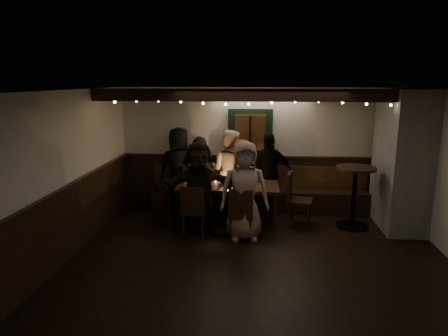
# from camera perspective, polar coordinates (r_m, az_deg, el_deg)

# --- Properties ---
(room) EXTENTS (6.02, 5.01, 2.62)m
(room) POSITION_cam_1_polar(r_m,az_deg,el_deg) (7.73, 12.94, -0.36)
(room) COLOR black
(room) RESTS_ON ground
(dining_table) EXTENTS (2.14, 0.92, 0.93)m
(dining_table) POSITION_cam_1_polar(r_m,az_deg,el_deg) (7.75, -0.15, -2.85)
(dining_table) COLOR black
(dining_table) RESTS_ON ground
(chair_near_left) EXTENTS (0.46, 0.46, 0.94)m
(chair_near_left) POSITION_cam_1_polar(r_m,az_deg,el_deg) (7.12, -4.35, -5.73)
(chair_near_left) COLOR black
(chair_near_left) RESTS_ON ground
(chair_near_right) EXTENTS (0.48, 0.48, 0.94)m
(chair_near_right) POSITION_cam_1_polar(r_m,az_deg,el_deg) (6.95, 2.52, -6.18)
(chair_near_right) COLOR black
(chair_near_right) RESTS_ON ground
(chair_end) EXTENTS (0.55, 0.55, 1.01)m
(chair_end) POSITION_cam_1_polar(r_m,az_deg,el_deg) (7.85, 10.11, -3.85)
(chair_end) COLOR black
(chair_end) RESTS_ON ground
(high_top) EXTENTS (0.73, 0.73, 1.17)m
(high_top) POSITION_cam_1_polar(r_m,az_deg,el_deg) (7.89, 18.15, -2.92)
(high_top) COLOR black
(high_top) RESTS_ON ground
(person_a) EXTENTS (0.98, 0.76, 1.78)m
(person_a) POSITION_cam_1_polar(r_m,az_deg,el_deg) (8.58, -6.37, -0.10)
(person_a) COLOR black
(person_a) RESTS_ON ground
(person_b) EXTENTS (0.68, 0.55, 1.62)m
(person_b) POSITION_cam_1_polar(r_m,az_deg,el_deg) (8.43, -3.57, -0.87)
(person_b) COLOR black
(person_b) RESTS_ON ground
(person_c) EXTENTS (1.02, 0.91, 1.74)m
(person_c) POSITION_cam_1_polar(r_m,az_deg,el_deg) (8.46, 0.75, -0.36)
(person_c) COLOR beige
(person_c) RESTS_ON ground
(person_d) EXTENTS (1.13, 0.85, 1.56)m
(person_d) POSITION_cam_1_polar(r_m,az_deg,el_deg) (8.33, 2.42, -1.22)
(person_d) COLOR #4C211E
(person_d) RESTS_ON ground
(person_e) EXTENTS (1.04, 0.56, 1.69)m
(person_e) POSITION_cam_1_polar(r_m,az_deg,el_deg) (8.41, 6.47, -0.71)
(person_e) COLOR black
(person_e) RESTS_ON ground
(person_f) EXTENTS (1.66, 0.92, 1.71)m
(person_f) POSITION_cam_1_polar(r_m,az_deg,el_deg) (7.10, -3.55, -3.01)
(person_f) COLOR black
(person_f) RESTS_ON ground
(person_g) EXTENTS (0.92, 0.66, 1.74)m
(person_g) POSITION_cam_1_polar(r_m,az_deg,el_deg) (6.92, 2.92, -3.29)
(person_g) COLOR tan
(person_g) RESTS_ON ground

